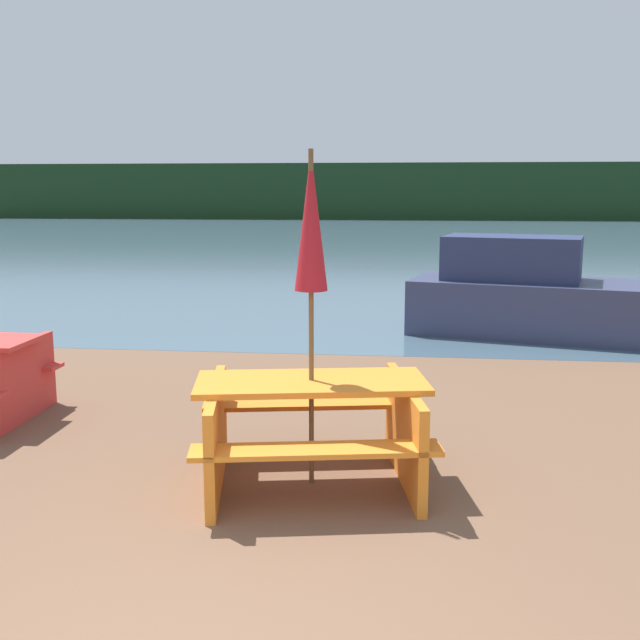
% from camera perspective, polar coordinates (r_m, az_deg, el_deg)
% --- Properties ---
extents(water, '(60.00, 50.00, 0.00)m').
position_cam_1_polar(water, '(34.69, 4.99, 6.33)').
color(water, '#425B6B').
rests_on(water, ground_plane).
extents(far_treeline, '(80.00, 1.60, 4.00)m').
position_cam_1_polar(far_treeline, '(54.62, 5.61, 9.73)').
color(far_treeline, '#193319').
rests_on(far_treeline, water).
extents(picnic_table_orange, '(1.90, 1.66, 0.79)m').
position_cam_1_polar(picnic_table_orange, '(5.56, -0.66, -7.75)').
color(picnic_table_orange, orange).
rests_on(picnic_table_orange, ground_plane).
extents(umbrella_crimson, '(0.24, 0.24, 2.44)m').
position_cam_1_polar(umbrella_crimson, '(5.30, -0.69, 7.16)').
color(umbrella_crimson, brown).
rests_on(umbrella_crimson, ground_plane).
extents(boat, '(4.74, 2.69, 1.47)m').
position_cam_1_polar(boat, '(11.64, 17.46, 1.55)').
color(boat, '#333856').
rests_on(boat, water).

